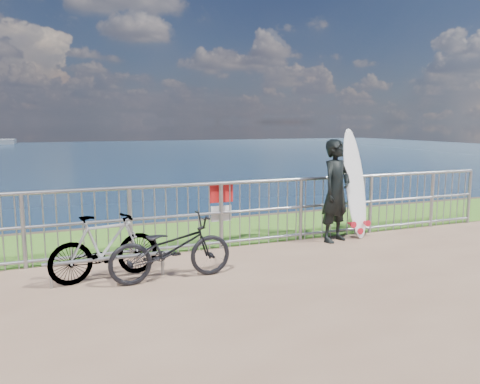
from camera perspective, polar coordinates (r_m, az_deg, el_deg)
name	(u,v)px	position (r m, az deg, el deg)	size (l,w,h in m)	color
grass_strip	(227,231)	(9.08, -1.59, -4.77)	(120.00, 120.00, 0.00)	#3B7520
railing	(250,212)	(7.97, 1.19, -2.46)	(10.06, 0.10, 1.13)	#919499
surfer	(336,191)	(8.37, 11.63, 0.14)	(0.66, 0.43, 1.80)	black
surfboard	(355,188)	(8.75, 13.86, 0.53)	(0.63, 0.59, 2.00)	white
bicycle_near	(171,248)	(6.33, -8.40, -6.79)	(0.58, 1.66, 0.87)	black
bicycle_far	(105,247)	(6.54, -16.13, -6.44)	(0.42, 1.48, 0.89)	black
bike_rack	(109,261)	(6.48, -15.71, -8.09)	(1.63, 0.05, 0.34)	#919499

